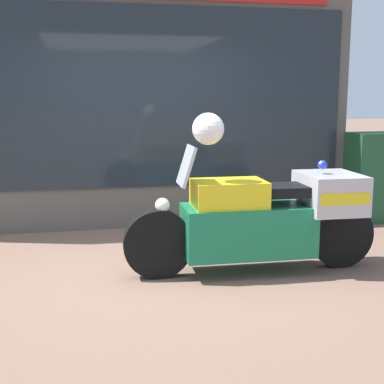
% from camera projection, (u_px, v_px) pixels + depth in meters
% --- Properties ---
extents(ground_plane, '(60.00, 60.00, 0.00)m').
position_uv_depth(ground_plane, '(165.00, 271.00, 5.30)').
color(ground_plane, '#7A5B4C').
extents(shop_building, '(5.67, 0.55, 3.26)m').
position_uv_depth(shop_building, '(107.00, 101.00, 6.85)').
color(shop_building, '#56514C').
rests_on(shop_building, ground).
extents(window_display, '(4.28, 0.30, 1.81)m').
position_uv_depth(window_display, '(170.00, 190.00, 7.25)').
color(window_display, slate).
rests_on(window_display, ground).
extents(paramedic_motorcycle, '(2.51, 0.70, 1.26)m').
position_uv_depth(paramedic_motorcycle, '(267.00, 216.00, 5.21)').
color(paramedic_motorcycle, black).
rests_on(paramedic_motorcycle, ground).
extents(utility_cabinet, '(0.97, 0.48, 1.22)m').
position_uv_depth(utility_cabinet, '(384.00, 177.00, 7.35)').
color(utility_cabinet, '#1E4C2D').
rests_on(utility_cabinet, ground).
extents(white_helmet, '(0.30, 0.30, 0.30)m').
position_uv_depth(white_helmet, '(208.00, 129.00, 4.95)').
color(white_helmet, white).
rests_on(white_helmet, paramedic_motorcycle).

